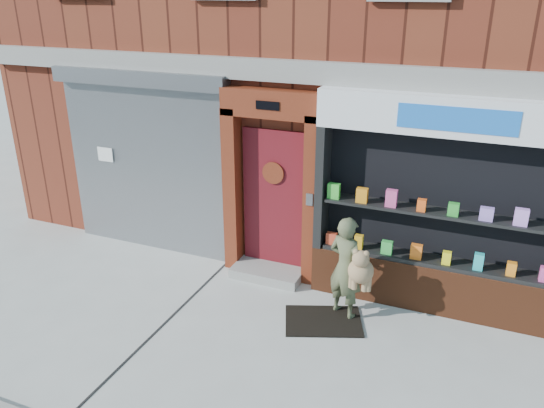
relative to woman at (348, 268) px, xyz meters
The scene contains 7 objects.
ground 1.51m from the woman, 120.19° to the right, with size 80.00×80.00×0.00m, color #9E9E99.
building 5.89m from the woman, 97.72° to the left, with size 12.00×8.16×8.00m.
shutter_bay 3.87m from the woman, 167.74° to the left, with size 3.10×0.30×3.04m.
red_door_bay 1.74m from the woman, 152.66° to the left, with size 1.52×0.58×2.90m.
pharmacy_bay 1.43m from the woman, 32.06° to the left, with size 3.50×0.41×3.00m.
woman is the anchor object (origin of this frame).
doormat 0.82m from the woman, 132.17° to the right, with size 1.02×0.72×0.03m, color black.
Camera 1 is at (2.09, -5.00, 4.19)m, focal length 35.00 mm.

